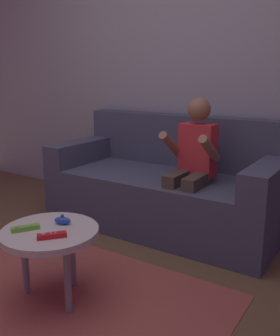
{
  "coord_description": "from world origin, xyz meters",
  "views": [
    {
      "loc": [
        1.41,
        -0.98,
        1.15
      ],
      "look_at": [
        0.19,
        0.89,
        0.6
      ],
      "focal_mm": 40.35,
      "sensor_mm": 36.0,
      "label": 1
    }
  ],
  "objects_px": {
    "game_remote_lime_near_edge": "(25,228)",
    "game_remote_red_far_corner": "(52,236)",
    "person_seated_on_couch": "(192,162)",
    "couch": "(166,188)",
    "nunchuk_blue": "(63,220)",
    "coffee_table": "(51,237)"
  },
  "relations": [
    {
      "from": "coffee_table",
      "to": "nunchuk_blue",
      "type": "distance_m",
      "value": 0.11
    },
    {
      "from": "coffee_table",
      "to": "game_remote_red_far_corner",
      "type": "distance_m",
      "value": 0.13
    },
    {
      "from": "person_seated_on_couch",
      "to": "coffee_table",
      "type": "relative_size",
      "value": 2.03
    },
    {
      "from": "couch",
      "to": "coffee_table",
      "type": "height_order",
      "value": "couch"
    },
    {
      "from": "couch",
      "to": "game_remote_red_far_corner",
      "type": "relative_size",
      "value": 13.4
    },
    {
      "from": "person_seated_on_couch",
      "to": "game_remote_lime_near_edge",
      "type": "bearing_deg",
      "value": -108.38
    },
    {
      "from": "person_seated_on_couch",
      "to": "coffee_table",
      "type": "height_order",
      "value": "person_seated_on_couch"
    },
    {
      "from": "nunchuk_blue",
      "to": "couch",
      "type": "bearing_deg",
      "value": 90.85
    },
    {
      "from": "person_seated_on_couch",
      "to": "game_remote_lime_near_edge",
      "type": "distance_m",
      "value": 1.2
    },
    {
      "from": "couch",
      "to": "game_remote_lime_near_edge",
      "type": "relative_size",
      "value": 12.72
    },
    {
      "from": "game_remote_red_far_corner",
      "to": "nunchuk_blue",
      "type": "bearing_deg",
      "value": 117.23
    },
    {
      "from": "coffee_table",
      "to": "game_remote_lime_near_edge",
      "type": "relative_size",
      "value": 3.59
    },
    {
      "from": "person_seated_on_couch",
      "to": "game_remote_red_far_corner",
      "type": "relative_size",
      "value": 7.68
    },
    {
      "from": "game_remote_lime_near_edge",
      "to": "game_remote_red_far_corner",
      "type": "xyz_separation_m",
      "value": [
        0.18,
        0.01,
        0.0
      ]
    },
    {
      "from": "nunchuk_blue",
      "to": "game_remote_red_far_corner",
      "type": "xyz_separation_m",
      "value": [
        0.08,
        -0.16,
        -0.01
      ]
    },
    {
      "from": "nunchuk_blue",
      "to": "coffee_table",
      "type": "bearing_deg",
      "value": -94.1
    },
    {
      "from": "couch",
      "to": "person_seated_on_couch",
      "type": "relative_size",
      "value": 1.75
    },
    {
      "from": "person_seated_on_couch",
      "to": "coffee_table",
      "type": "bearing_deg",
      "value": -105.02
    },
    {
      "from": "game_remote_red_far_corner",
      "to": "couch",
      "type": "bearing_deg",
      "value": 94.25
    },
    {
      "from": "game_remote_lime_near_edge",
      "to": "person_seated_on_couch",
      "type": "bearing_deg",
      "value": 71.62
    },
    {
      "from": "person_seated_on_couch",
      "to": "nunchuk_blue",
      "type": "xyz_separation_m",
      "value": [
        -0.28,
        -0.97,
        -0.16
      ]
    },
    {
      "from": "couch",
      "to": "game_remote_red_far_corner",
      "type": "bearing_deg",
      "value": -85.75
    }
  ]
}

